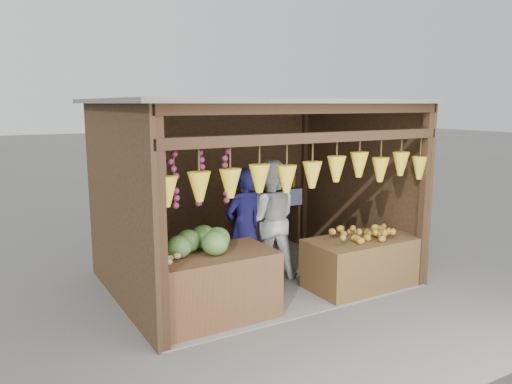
% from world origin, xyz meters
% --- Properties ---
extents(ground, '(80.00, 80.00, 0.00)m').
position_xyz_m(ground, '(0.00, 0.00, 0.00)').
color(ground, '#514F49').
rests_on(ground, ground).
extents(stall_structure, '(4.30, 3.30, 2.66)m').
position_xyz_m(stall_structure, '(-0.03, -0.04, 1.67)').
color(stall_structure, slate).
rests_on(stall_structure, ground).
extents(back_shelf, '(1.25, 0.32, 1.32)m').
position_xyz_m(back_shelf, '(1.05, 1.28, 0.87)').
color(back_shelf, '#382314').
rests_on(back_shelf, ground).
extents(counter_left, '(1.54, 0.85, 0.84)m').
position_xyz_m(counter_left, '(-1.17, -0.97, 0.42)').
color(counter_left, '#482D18').
rests_on(counter_left, ground).
extents(counter_right, '(1.68, 0.85, 0.71)m').
position_xyz_m(counter_right, '(1.21, -1.05, 0.35)').
color(counter_right, '#4B3219').
rests_on(counter_right, ground).
extents(stool, '(0.32, 0.32, 0.30)m').
position_xyz_m(stool, '(-1.61, 0.21, 0.15)').
color(stool, black).
rests_on(stool, ground).
extents(man_standing, '(0.71, 0.54, 1.73)m').
position_xyz_m(man_standing, '(-0.29, -0.22, 0.86)').
color(man_standing, '#141245').
rests_on(man_standing, ground).
extents(woman_standing, '(1.07, 0.97, 1.79)m').
position_xyz_m(woman_standing, '(0.22, -0.06, 0.90)').
color(woman_standing, silver).
rests_on(woman_standing, ground).
extents(vendor_seated, '(0.54, 0.43, 0.96)m').
position_xyz_m(vendor_seated, '(-1.61, 0.21, 0.78)').
color(vendor_seated, brown).
rests_on(vendor_seated, stool).
extents(melon_pile, '(1.00, 0.50, 0.32)m').
position_xyz_m(melon_pile, '(-1.24, -0.90, 1.00)').
color(melon_pile, '#1A4512').
rests_on(melon_pile, counter_left).
extents(tanfruit_pile, '(0.34, 0.40, 0.13)m').
position_xyz_m(tanfruit_pile, '(-1.76, -0.99, 0.90)').
color(tanfruit_pile, '#A2884A').
rests_on(tanfruit_pile, counter_left).
extents(mango_pile, '(1.40, 0.64, 0.22)m').
position_xyz_m(mango_pile, '(1.27, -1.06, 0.82)').
color(mango_pile, '#A94F16').
rests_on(mango_pile, counter_right).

